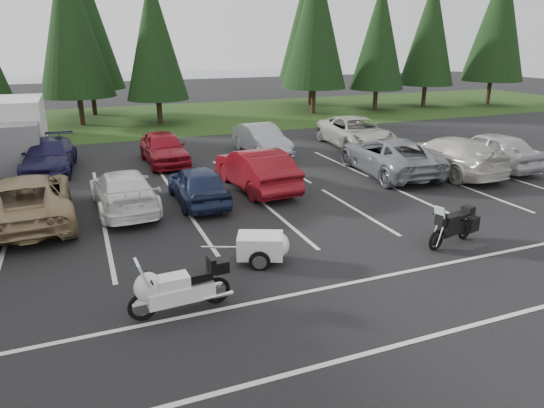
{
  "coord_description": "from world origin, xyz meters",
  "views": [
    {
      "loc": [
        -5.25,
        -12.4,
        5.52
      ],
      "look_at": [
        -0.5,
        -0.5,
        1.16
      ],
      "focal_mm": 32.0,
      "sensor_mm": 36.0,
      "label": 1
    }
  ],
  "objects_px": {
    "box_truck": "(16,133)",
    "car_near_6": "(389,156)",
    "car_near_3": "(123,190)",
    "car_far_3": "(261,140)",
    "car_far_1": "(49,156)",
    "car_far_4": "(356,132)",
    "car_near_7": "(447,155)",
    "touring_motorcycle": "(180,283)",
    "car_far_2": "(164,148)",
    "car_near_2": "(27,199)",
    "adventure_motorcycle": "(452,223)",
    "car_near_8": "(490,150)",
    "car_near_5": "(256,169)",
    "cargo_trailer": "(260,249)",
    "car_near_4": "(198,184)"
  },
  "relations": [
    {
      "from": "car_far_2",
      "to": "touring_motorcycle",
      "type": "distance_m",
      "value": 13.39
    },
    {
      "from": "car_near_3",
      "to": "car_far_1",
      "type": "distance_m",
      "value": 6.81
    },
    {
      "from": "car_near_2",
      "to": "car_far_1",
      "type": "relative_size",
      "value": 1.15
    },
    {
      "from": "box_truck",
      "to": "car_near_7",
      "type": "distance_m",
      "value": 19.43
    },
    {
      "from": "car_near_7",
      "to": "car_near_5",
      "type": "bearing_deg",
      "value": -8.62
    },
    {
      "from": "box_truck",
      "to": "car_near_8",
      "type": "xyz_separation_m",
      "value": [
        19.77,
        -8.69,
        -0.63
      ]
    },
    {
      "from": "car_far_1",
      "to": "car_far_4",
      "type": "xyz_separation_m",
      "value": [
        15.14,
        -0.37,
        0.08
      ]
    },
    {
      "from": "car_far_2",
      "to": "car_far_4",
      "type": "xyz_separation_m",
      "value": [
        10.25,
        -0.04,
        0.04
      ]
    },
    {
      "from": "car_near_4",
      "to": "car_far_2",
      "type": "height_order",
      "value": "car_far_2"
    },
    {
      "from": "cargo_trailer",
      "to": "car_far_3",
      "type": "bearing_deg",
      "value": 92.36
    },
    {
      "from": "car_near_6",
      "to": "cargo_trailer",
      "type": "distance_m",
      "value": 10.38
    },
    {
      "from": "car_near_3",
      "to": "car_near_7",
      "type": "height_order",
      "value": "car_near_7"
    },
    {
      "from": "car_near_7",
      "to": "adventure_motorcycle",
      "type": "distance_m",
      "value": 8.18
    },
    {
      "from": "car_near_7",
      "to": "car_far_4",
      "type": "relative_size",
      "value": 0.97
    },
    {
      "from": "car_far_4",
      "to": "box_truck",
      "type": "bearing_deg",
      "value": 175.86
    },
    {
      "from": "box_truck",
      "to": "car_near_2",
      "type": "relative_size",
      "value": 1.0
    },
    {
      "from": "car_near_8",
      "to": "adventure_motorcycle",
      "type": "bearing_deg",
      "value": 38.89
    },
    {
      "from": "car_near_8",
      "to": "cargo_trailer",
      "type": "xyz_separation_m",
      "value": [
        -13.05,
        -5.44,
        -0.43
      ]
    },
    {
      "from": "car_near_7",
      "to": "touring_motorcycle",
      "type": "relative_size",
      "value": 2.24
    },
    {
      "from": "car_near_3",
      "to": "touring_motorcycle",
      "type": "relative_size",
      "value": 1.92
    },
    {
      "from": "car_near_3",
      "to": "touring_motorcycle",
      "type": "bearing_deg",
      "value": 90.89
    },
    {
      "from": "cargo_trailer",
      "to": "adventure_motorcycle",
      "type": "height_order",
      "value": "adventure_motorcycle"
    },
    {
      "from": "car_near_5",
      "to": "touring_motorcycle",
      "type": "xyz_separation_m",
      "value": [
        -4.55,
        -7.86,
        -0.12
      ]
    },
    {
      "from": "car_near_3",
      "to": "adventure_motorcycle",
      "type": "xyz_separation_m",
      "value": [
        8.24,
        -6.52,
        -0.04
      ]
    },
    {
      "from": "box_truck",
      "to": "car_far_2",
      "type": "bearing_deg",
      "value": -21.73
    },
    {
      "from": "adventure_motorcycle",
      "to": "car_near_6",
      "type": "bearing_deg",
      "value": 54.01
    },
    {
      "from": "car_near_5",
      "to": "adventure_motorcycle",
      "type": "bearing_deg",
      "value": 110.74
    },
    {
      "from": "car_far_1",
      "to": "car_far_2",
      "type": "height_order",
      "value": "car_far_2"
    },
    {
      "from": "touring_motorcycle",
      "to": "cargo_trailer",
      "type": "relative_size",
      "value": 1.45
    },
    {
      "from": "cargo_trailer",
      "to": "touring_motorcycle",
      "type": "bearing_deg",
      "value": -122.84
    },
    {
      "from": "car_near_3",
      "to": "car_far_3",
      "type": "bearing_deg",
      "value": -142.36
    },
    {
      "from": "car_near_8",
      "to": "car_far_1",
      "type": "bearing_deg",
      "value": -20.29
    },
    {
      "from": "car_near_5",
      "to": "car_near_7",
      "type": "relative_size",
      "value": 0.88
    },
    {
      "from": "car_far_2",
      "to": "car_far_3",
      "type": "xyz_separation_m",
      "value": [
        4.92,
        0.18,
        -0.01
      ]
    },
    {
      "from": "adventure_motorcycle",
      "to": "car_near_7",
      "type": "bearing_deg",
      "value": 35.99
    },
    {
      "from": "car_near_6",
      "to": "car_near_5",
      "type": "bearing_deg",
      "value": 5.56
    },
    {
      "from": "box_truck",
      "to": "cargo_trailer",
      "type": "xyz_separation_m",
      "value": [
        6.72,
        -14.12,
        -1.06
      ]
    },
    {
      "from": "car_near_5",
      "to": "adventure_motorcycle",
      "type": "height_order",
      "value": "car_near_5"
    },
    {
      "from": "car_far_2",
      "to": "adventure_motorcycle",
      "type": "height_order",
      "value": "car_far_2"
    },
    {
      "from": "car_near_2",
      "to": "car_near_3",
      "type": "relative_size",
      "value": 1.19
    },
    {
      "from": "car_near_7",
      "to": "touring_motorcycle",
      "type": "distance_m",
      "value": 14.8
    },
    {
      "from": "box_truck",
      "to": "cargo_trailer",
      "type": "height_order",
      "value": "box_truck"
    },
    {
      "from": "car_near_3",
      "to": "car_far_3",
      "type": "distance_m",
      "value": 9.58
    },
    {
      "from": "car_near_2",
      "to": "car_near_7",
      "type": "height_order",
      "value": "car_near_7"
    },
    {
      "from": "box_truck",
      "to": "car_near_6",
      "type": "relative_size",
      "value": 0.99
    },
    {
      "from": "car_far_2",
      "to": "car_near_8",
      "type": "bearing_deg",
      "value": -26.5
    },
    {
      "from": "touring_motorcycle",
      "to": "car_near_5",
      "type": "bearing_deg",
      "value": 56.34
    },
    {
      "from": "car_near_4",
      "to": "cargo_trailer",
      "type": "xyz_separation_m",
      "value": [
        0.34,
        -5.38,
        -0.29
      ]
    },
    {
      "from": "car_far_1",
      "to": "cargo_trailer",
      "type": "distance_m",
      "value": 13.1
    },
    {
      "from": "car_near_7",
      "to": "cargo_trailer",
      "type": "xyz_separation_m",
      "value": [
        -10.62,
        -5.39,
        -0.4
      ]
    }
  ]
}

